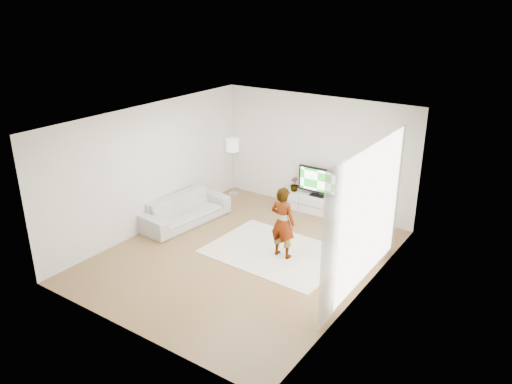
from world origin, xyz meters
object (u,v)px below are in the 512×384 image
Objects in this scene: rug at (276,252)px; sofa at (185,210)px; television at (318,181)px; media_console at (316,204)px; floor_lamp at (233,147)px; player at (283,222)px.

sofa is at bearing 178.59° from rug.
rug is (0.28, -2.32, -0.80)m from television.
floor_lamp reaches higher than media_console.
floor_lamp reaches higher than rug.
floor_lamp is (-2.68, 2.14, 1.28)m from rug.
television is at bearing 4.37° from floor_lamp.
media_console is 2.63m from floor_lamp.
rug is 1.25× the size of sofa.
floor_lamp is (-2.86, 2.20, 0.53)m from player.
media_console is at bearing -76.94° from player.
rug is (0.28, -2.29, -0.20)m from media_console.
floor_lamp is (-2.39, -0.18, 0.48)m from television.
sofa is at bearing -0.84° from player.
floor_lamp reaches higher than television.
rug is at bearing -83.02° from television.
television reaches higher than rug.
sofa reaches higher than media_console.
player reaches higher than television.
television is at bearing 90.00° from media_console.
television is 2.45m from floor_lamp.
sofa reaches higher than rug.
player reaches higher than sofa.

